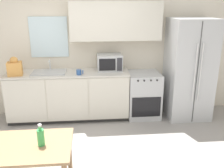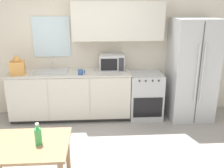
{
  "view_description": "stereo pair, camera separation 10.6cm",
  "coord_description": "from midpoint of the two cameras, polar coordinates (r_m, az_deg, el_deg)",
  "views": [
    {
      "loc": [
        0.11,
        -2.97,
        2.18
      ],
      "look_at": [
        0.43,
        0.48,
        1.05
      ],
      "focal_mm": 40.0,
      "sensor_mm": 36.0,
      "label": 1
    },
    {
      "loc": [
        0.22,
        -2.98,
        2.18
      ],
      "look_at": [
        0.43,
        0.48,
        1.05
      ],
      "focal_mm": 40.0,
      "sensor_mm": 36.0,
      "label": 2
    }
  ],
  "objects": [
    {
      "name": "microwave",
      "position": [
        4.81,
        0.52,
        4.98
      ],
      "size": [
        0.47,
        0.39,
        0.31
      ],
      "color": "#B7BABC",
      "rests_on": "kitchen_counter"
    },
    {
      "name": "kitchen_counter",
      "position": [
        4.91,
        -8.75,
        -2.47
      ],
      "size": [
        2.29,
        0.64,
        0.94
      ],
      "color": "#333333",
      "rests_on": "ground_plane"
    },
    {
      "name": "ground_plane",
      "position": [
        3.69,
        -5.64,
        -18.23
      ],
      "size": [
        12.0,
        12.0,
        0.0
      ],
      "primitive_type": "plane",
      "color": "gray"
    },
    {
      "name": "oven_range",
      "position": [
        4.99,
        8.14,
        -2.49
      ],
      "size": [
        0.63,
        0.66,
        0.89
      ],
      "color": "#B7BABC",
      "rests_on": "ground_plane"
    },
    {
      "name": "coffee_mug",
      "position": [
        4.56,
        -6.44,
        2.76
      ],
      "size": [
        0.13,
        0.09,
        0.09
      ],
      "color": "#335999",
      "rests_on": "kitchen_counter"
    },
    {
      "name": "kitchen_sink",
      "position": [
        4.82,
        -13.09,
        2.84
      ],
      "size": [
        0.62,
        0.42,
        0.21
      ],
      "color": "#B7BABC",
      "rests_on": "kitchen_counter"
    },
    {
      "name": "refrigerator",
      "position": [
        5.03,
        18.27,
        3.1
      ],
      "size": [
        0.8,
        0.8,
        1.92
      ],
      "color": "silver",
      "rests_on": "ground_plane"
    },
    {
      "name": "grocery_bag_0",
      "position": [
        4.8,
        -20.25,
        3.75
      ],
      "size": [
        0.28,
        0.25,
        0.34
      ],
      "rotation": [
        0.0,
        0.0,
        0.17
      ],
      "color": "#DB994C",
      "rests_on": "kitchen_counter"
    },
    {
      "name": "dining_table",
      "position": [
        2.98,
        -18.3,
        -14.91
      ],
      "size": [
        0.97,
        0.7,
        0.73
      ],
      "color": "#997551",
      "rests_on": "ground_plane"
    },
    {
      "name": "wall_back",
      "position": [
        4.95,
        -4.31,
        9.38
      ],
      "size": [
        12.0,
        0.38,
        2.7
      ],
      "color": "beige",
      "rests_on": "ground_plane"
    },
    {
      "name": "drink_bottle",
      "position": [
        2.81,
        -15.47,
        -11.33
      ],
      "size": [
        0.08,
        0.08,
        0.25
      ],
      "color": "#3FB259",
      "rests_on": "dining_table"
    }
  ]
}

